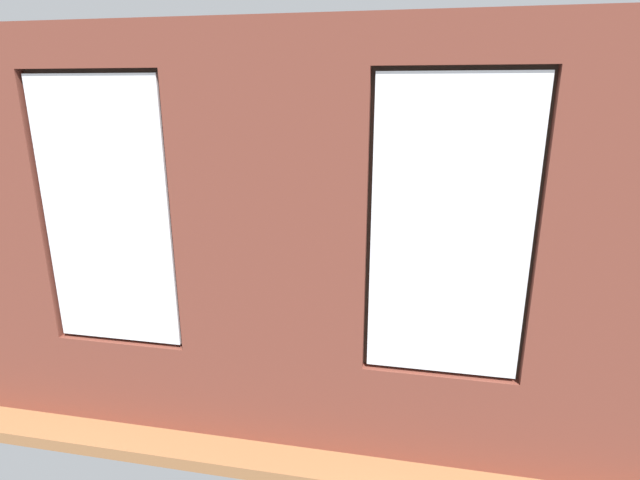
{
  "coord_description": "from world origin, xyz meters",
  "views": [
    {
      "loc": [
        -0.99,
        5.61,
        2.61
      ],
      "look_at": [
        0.04,
        0.4,
        1.01
      ],
      "focal_mm": 28.0,
      "sensor_mm": 36.0,
      "label": 1
    }
  ],
  "objects_px": {
    "couch_by_window": "(275,356)",
    "cup_ceramic": "(319,272)",
    "couch_left": "(535,298)",
    "remote_gray": "(326,279)",
    "potted_plant_corner_near_left": "(522,234)",
    "potted_plant_foreground_right": "(201,222)",
    "potted_plant_by_left_couch": "(484,255)",
    "table_plant_small": "(307,263)",
    "remote_silver": "(284,276)",
    "media_console": "(100,293)",
    "tv_flatscreen": "(94,247)",
    "coffee_table": "(319,280)",
    "potted_plant_between_couches": "(437,352)"
  },
  "relations": [
    {
      "from": "couch_by_window",
      "to": "cup_ceramic",
      "type": "xyz_separation_m",
      "value": [
        -0.06,
        -1.75,
        0.16
      ]
    },
    {
      "from": "couch_by_window",
      "to": "cup_ceramic",
      "type": "relative_size",
      "value": 18.2
    },
    {
      "from": "couch_by_window",
      "to": "couch_left",
      "type": "bearing_deg",
      "value": -144.51
    },
    {
      "from": "remote_gray",
      "to": "potted_plant_corner_near_left",
      "type": "xyz_separation_m",
      "value": [
        -2.55,
        -1.95,
        0.15
      ]
    },
    {
      "from": "remote_gray",
      "to": "potted_plant_foreground_right",
      "type": "distance_m",
      "value": 3.09
    },
    {
      "from": "potted_plant_foreground_right",
      "to": "potted_plant_by_left_couch",
      "type": "bearing_deg",
      "value": 176.09
    },
    {
      "from": "couch_by_window",
      "to": "cup_ceramic",
      "type": "distance_m",
      "value": 1.76
    },
    {
      "from": "potted_plant_by_left_couch",
      "to": "remote_gray",
      "type": "bearing_deg",
      "value": 38.88
    },
    {
      "from": "couch_by_window",
      "to": "table_plant_small",
      "type": "height_order",
      "value": "couch_by_window"
    },
    {
      "from": "remote_gray",
      "to": "couch_left",
      "type": "bearing_deg",
      "value": 43.22
    },
    {
      "from": "table_plant_small",
      "to": "remote_silver",
      "type": "xyz_separation_m",
      "value": [
        0.24,
        0.22,
        -0.11
      ]
    },
    {
      "from": "couch_by_window",
      "to": "potted_plant_foreground_right",
      "type": "bearing_deg",
      "value": -57.39
    },
    {
      "from": "remote_gray",
      "to": "potted_plant_by_left_couch",
      "type": "height_order",
      "value": "potted_plant_by_left_couch"
    },
    {
      "from": "couch_by_window",
      "to": "potted_plant_corner_near_left",
      "type": "height_order",
      "value": "potted_plant_corner_near_left"
    },
    {
      "from": "media_console",
      "to": "tv_flatscreen",
      "type": "bearing_deg",
      "value": -90.0
    },
    {
      "from": "table_plant_small",
      "to": "potted_plant_by_left_couch",
      "type": "height_order",
      "value": "table_plant_small"
    },
    {
      "from": "tv_flatscreen",
      "to": "remote_gray",
      "type": "bearing_deg",
      "value": -170.96
    },
    {
      "from": "cup_ceramic",
      "to": "potted_plant_corner_near_left",
      "type": "relative_size",
      "value": 0.09
    },
    {
      "from": "coffee_table",
      "to": "potted_plant_corner_near_left",
      "type": "xyz_separation_m",
      "value": [
        -2.66,
        -1.83,
        0.21
      ]
    },
    {
      "from": "potted_plant_foreground_right",
      "to": "remote_silver",
      "type": "bearing_deg",
      "value": 135.04
    },
    {
      "from": "couch_left",
      "to": "potted_plant_between_couches",
      "type": "distance_m",
      "value": 2.12
    },
    {
      "from": "potted_plant_between_couches",
      "to": "table_plant_small",
      "type": "bearing_deg",
      "value": -49.83
    },
    {
      "from": "cup_ceramic",
      "to": "potted_plant_foreground_right",
      "type": "bearing_deg",
      "value": -37.66
    },
    {
      "from": "couch_left",
      "to": "potted_plant_between_couches",
      "type": "bearing_deg",
      "value": -32.29
    },
    {
      "from": "table_plant_small",
      "to": "potted_plant_foreground_right",
      "type": "distance_m",
      "value": 2.74
    },
    {
      "from": "couch_by_window",
      "to": "couch_left",
      "type": "xyz_separation_m",
      "value": [
        -2.56,
        -1.83,
        -0.0
      ]
    },
    {
      "from": "potted_plant_foreground_right",
      "to": "tv_flatscreen",
      "type": "bearing_deg",
      "value": 82.88
    },
    {
      "from": "media_console",
      "to": "potted_plant_foreground_right",
      "type": "bearing_deg",
      "value": -97.12
    },
    {
      "from": "table_plant_small",
      "to": "remote_silver",
      "type": "distance_m",
      "value": 0.34
    },
    {
      "from": "potted_plant_corner_near_left",
      "to": "potted_plant_foreground_right",
      "type": "bearing_deg",
      "value": 0.42
    },
    {
      "from": "table_plant_small",
      "to": "potted_plant_between_couches",
      "type": "xyz_separation_m",
      "value": [
        -1.52,
        1.8,
        -0.07
      ]
    },
    {
      "from": "coffee_table",
      "to": "remote_silver",
      "type": "relative_size",
      "value": 7.96
    },
    {
      "from": "potted_plant_corner_near_left",
      "to": "potted_plant_between_couches",
      "type": "xyz_separation_m",
      "value": [
        1.3,
        3.53,
        -0.11
      ]
    },
    {
      "from": "potted_plant_corner_near_left",
      "to": "potted_plant_by_left_couch",
      "type": "xyz_separation_m",
      "value": [
        0.55,
        0.34,
        -0.23
      ]
    },
    {
      "from": "couch_left",
      "to": "potted_plant_corner_near_left",
      "type": "height_order",
      "value": "potted_plant_corner_near_left"
    },
    {
      "from": "table_plant_small",
      "to": "tv_flatscreen",
      "type": "xyz_separation_m",
      "value": [
        2.45,
        0.66,
        0.27
      ]
    },
    {
      "from": "potted_plant_between_couches",
      "to": "coffee_table",
      "type": "bearing_deg",
      "value": -51.5
    },
    {
      "from": "potted_plant_foreground_right",
      "to": "table_plant_small",
      "type": "bearing_deg",
      "value": 141.86
    },
    {
      "from": "couch_by_window",
      "to": "cup_ceramic",
      "type": "height_order",
      "value": "couch_by_window"
    },
    {
      "from": "remote_silver",
      "to": "potted_plant_foreground_right",
      "type": "height_order",
      "value": "potted_plant_foreground_right"
    },
    {
      "from": "couch_by_window",
      "to": "media_console",
      "type": "bearing_deg",
      "value": -24.96
    },
    {
      "from": "coffee_table",
      "to": "potted_plant_between_couches",
      "type": "height_order",
      "value": "potted_plant_between_couches"
    },
    {
      "from": "potted_plant_by_left_couch",
      "to": "potted_plant_foreground_right",
      "type": "height_order",
      "value": "potted_plant_foreground_right"
    },
    {
      "from": "tv_flatscreen",
      "to": "potted_plant_foreground_right",
      "type": "distance_m",
      "value": 2.39
    },
    {
      "from": "remote_silver",
      "to": "tv_flatscreen",
      "type": "bearing_deg",
      "value": -176.83
    },
    {
      "from": "potted_plant_corner_near_left",
      "to": "potted_plant_foreground_right",
      "type": "relative_size",
      "value": 0.94
    },
    {
      "from": "potted_plant_between_couches",
      "to": "cup_ceramic",
      "type": "bearing_deg",
      "value": -51.5
    },
    {
      "from": "couch_left",
      "to": "remote_silver",
      "type": "height_order",
      "value": "couch_left"
    },
    {
      "from": "tv_flatscreen",
      "to": "potted_plant_foreground_right",
      "type": "height_order",
      "value": "potted_plant_foreground_right"
    },
    {
      "from": "coffee_table",
      "to": "potted_plant_between_couches",
      "type": "relative_size",
      "value": 1.08
    }
  ]
}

